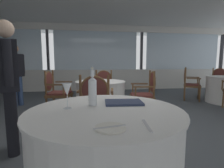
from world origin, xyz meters
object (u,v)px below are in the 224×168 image
Objects in this scene: dining_chair_0_2 at (220,80)px; dining_chair_1_2 at (146,91)px; dining_chair_1_0 at (55,89)px; diner_person_0 at (8,80)px; wine_glass at (67,90)px; menu_book at (124,102)px; side_plate at (110,128)px; diner_person_1 at (16,72)px; dining_chair_1_3 at (103,85)px; water_bottle at (92,90)px; dining_chair_1_1 at (95,100)px; dining_chair_0_3 at (189,81)px.

dining_chair_0_2 and dining_chair_1_2 have the same top height.
diner_person_0 is at bearing -91.54° from dining_chair_1_0.
dining_chair_1_2 reaches higher than wine_glass.
menu_book is at bearing 73.54° from dining_chair_1_2.
wine_glass is at bearing 120.83° from side_plate.
diner_person_1 is (-2.12, 3.17, 0.14)m from menu_book.
dining_chair_0_2 reaches higher than dining_chair_1_3.
water_bottle reaches higher than dining_chair_1_3.
dining_chair_0_2 is at bearing 38.61° from wine_glass.
water_bottle reaches higher than dining_chair_1_1.
side_plate is 0.52× the size of menu_book.
dining_chair_1_0 is at bearing -43.57° from dining_chair_0_2.
diner_person_1 is at bearing 128.41° from menu_book.
diner_person_1 reaches higher than dining_chair_1_2.
dining_chair_1_3 is at bearing -44.87° from dining_chair_1_2.
dining_chair_0_3 reaches higher than dining_chair_1_2.
diner_person_1 is at bearing 84.40° from diner_person_0.
dining_chair_0_2 is at bearing 44.82° from dining_chair_0_3.
wine_glass is at bearing -157.10° from water_bottle.
dining_chair_1_0 is at bearing -133.00° from dining_chair_0_3.
water_bottle is 0.35× the size of dining_chair_1_2.
dining_chair_1_2 is at bearing -112.35° from dining_chair_0_3.
wine_glass reaches higher than dining_chair_1_1.
dining_chair_0_3 is at bearing -149.16° from diner_person_1.
side_plate is 0.18× the size of dining_chair_1_0.
water_bottle is 0.35× the size of dining_chair_0_2.
water_bottle is 0.21× the size of diner_person_1.
dining_chair_1_0 reaches higher than wine_glass.
water_bottle is 0.31m from menu_book.
diner_person_1 is (-1.92, 3.74, 0.14)m from side_plate.
dining_chair_1_0 reaches higher than menu_book.
dining_chair_1_0 is (-0.49, 2.22, -0.32)m from wine_glass.
dining_chair_1_2 is at bearing -45.18° from dining_chair_1_1.
menu_book is 0.35× the size of dining_chair_0_2.
dining_chair_0_2 is 0.61× the size of diner_person_1.
dining_chair_1_3 is at bearing -142.67° from dining_chair_0_3.
diner_person_1 is (-0.87, 2.48, -0.02)m from diner_person_0.
dining_chair_1_2 reaches higher than menu_book.
side_plate is at bearing -15.23° from dining_chair_0_2.
dining_chair_1_1 is at bearing -44.99° from dining_chair_1_0.
dining_chair_0_3 is 1.03× the size of dining_chair_1_2.
dining_chair_0_3 is 0.63× the size of diner_person_1.
diner_person_1 is (-1.84, 3.18, 0.01)m from water_bottle.
diner_person_0 reaches higher than diner_person_1.
water_bottle is 0.35× the size of dining_chair_1_0.
diner_person_0 is (-3.98, -2.50, 0.34)m from dining_chair_0_3.
diner_person_1 is at bearing 51.47° from dining_chair_1_1.
dining_chair_1_2 is (1.16, 1.83, -0.33)m from water_bottle.
dining_chair_0_3 reaches higher than dining_chair_1_1.
dining_chair_1_0 is (-0.70, 2.14, -0.31)m from water_bottle.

